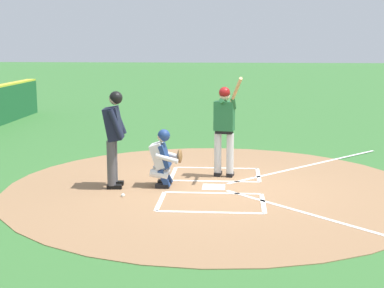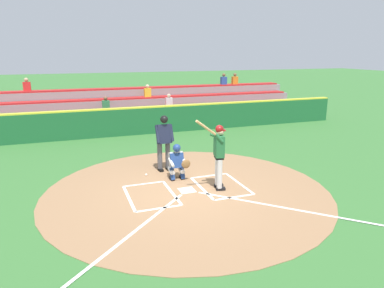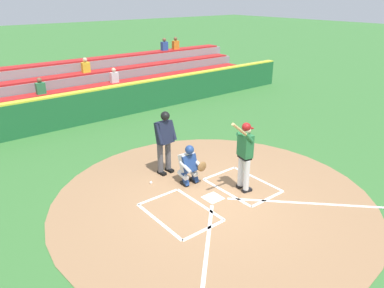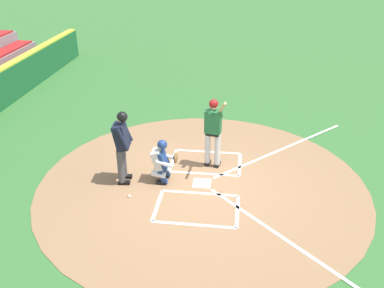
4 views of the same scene
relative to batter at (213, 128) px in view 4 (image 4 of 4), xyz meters
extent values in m
plane|color=#387033|center=(0.88, -0.19, -1.10)|extent=(120.00, 120.00, 0.00)
cylinder|color=#99704C|center=(0.88, -0.19, -1.09)|extent=(8.00, 8.00, 0.01)
cube|color=white|center=(0.88, -0.19, -1.08)|extent=(0.44, 0.44, 0.01)
cube|color=white|center=(-0.17, -1.09, -1.08)|extent=(1.20, 0.08, 0.01)
cube|color=white|center=(-0.17, 0.71, -1.08)|extent=(1.20, 0.08, 0.01)
cube|color=white|center=(0.43, -0.19, -1.08)|extent=(0.08, 1.80, 0.01)
cube|color=white|center=(-0.77, -0.19, -1.08)|extent=(0.08, 1.80, 0.01)
cube|color=white|center=(1.93, -1.09, -1.08)|extent=(1.20, 0.08, 0.01)
cube|color=white|center=(1.93, 0.71, -1.08)|extent=(1.20, 0.08, 0.01)
cube|color=white|center=(1.33, -0.19, -1.08)|extent=(0.08, 1.80, 0.01)
cube|color=white|center=(2.53, -0.19, -1.08)|extent=(0.08, 1.80, 0.01)
cube|color=white|center=(2.98, 1.91, -1.08)|extent=(3.73, 3.73, 0.01)
cube|color=white|center=(-1.22, 1.91, -1.08)|extent=(3.73, 3.73, 0.01)
cylinder|color=silver|center=(-0.04, -0.14, -0.60)|extent=(0.15, 0.15, 0.84)
cube|color=black|center=(-0.08, -0.13, -1.05)|extent=(0.28, 0.17, 0.09)
cylinder|color=silver|center=(0.01, 0.12, -0.60)|extent=(0.15, 0.15, 0.84)
cube|color=black|center=(-0.02, 0.13, -1.05)|extent=(0.28, 0.17, 0.09)
cube|color=black|center=(-0.01, -0.01, -0.13)|extent=(0.28, 0.38, 0.10)
cube|color=#236638|center=(-0.01, -0.01, 0.18)|extent=(0.31, 0.44, 0.60)
sphere|color=beige|center=(-0.03, -0.01, 0.59)|extent=(0.21, 0.21, 0.21)
sphere|color=maroon|center=(-0.01, -0.01, 0.66)|extent=(0.23, 0.23, 0.23)
cube|color=maroon|center=(-0.12, 0.01, 0.63)|extent=(0.14, 0.19, 0.02)
cylinder|color=#236638|center=(0.03, -0.03, 0.46)|extent=(0.44, 0.17, 0.21)
cylinder|color=#236638|center=(0.08, 0.17, 0.46)|extent=(0.28, 0.14, 0.29)
cylinder|color=tan|center=(0.46, 0.23, 0.76)|extent=(0.72, 0.23, 0.53)
cylinder|color=tan|center=(0.12, 0.15, 0.52)|extent=(0.09, 0.09, 0.08)
cube|color=black|center=(0.71, -1.16, -1.05)|extent=(0.13, 0.26, 0.09)
cube|color=navy|center=(0.71, -1.12, -0.90)|extent=(0.13, 0.25, 0.37)
cylinder|color=silver|center=(0.71, -1.22, -0.82)|extent=(0.16, 0.36, 0.21)
cube|color=black|center=(1.03, -1.17, -1.05)|extent=(0.13, 0.26, 0.09)
cube|color=navy|center=(1.03, -1.13, -0.90)|extent=(0.13, 0.25, 0.37)
cylinder|color=silver|center=(1.03, -1.23, -0.82)|extent=(0.16, 0.36, 0.21)
cube|color=silver|center=(0.87, -1.24, -0.48)|extent=(0.41, 0.37, 0.52)
cube|color=navy|center=(0.87, -1.13, -0.48)|extent=(0.42, 0.23, 0.46)
sphere|color=beige|center=(0.87, -1.17, -0.11)|extent=(0.21, 0.21, 0.21)
sphere|color=navy|center=(0.87, -1.15, -0.09)|extent=(0.24, 0.24, 0.24)
cylinder|color=silver|center=(0.67, -1.06, -0.50)|extent=(0.10, 0.45, 0.20)
cylinder|color=silver|center=(1.07, -1.07, -0.50)|extent=(0.10, 0.45, 0.20)
ellipsoid|color=brown|center=(0.68, -0.86, -0.53)|extent=(0.28, 0.11, 0.28)
cylinder|color=#4C4C51|center=(0.87, -2.14, -0.59)|extent=(0.16, 0.16, 0.86)
cube|color=black|center=(0.87, -2.09, -1.05)|extent=(0.15, 0.29, 0.09)
cylinder|color=#4C4C51|center=(1.15, -2.12, -0.59)|extent=(0.16, 0.16, 0.86)
cube|color=black|center=(1.15, -2.07, -1.05)|extent=(0.15, 0.29, 0.09)
cube|color=#191E33|center=(1.01, -2.09, 0.15)|extent=(0.46, 0.39, 0.66)
sphere|color=beige|center=(1.01, -2.05, 0.62)|extent=(0.22, 0.22, 0.22)
sphere|color=black|center=(1.01, -2.03, 0.64)|extent=(0.25, 0.25, 0.25)
cylinder|color=#191E33|center=(0.77, -2.03, 0.18)|extent=(0.12, 0.29, 0.56)
cylinder|color=#191E33|center=(1.25, -2.00, 0.18)|extent=(0.12, 0.29, 0.56)
sphere|color=white|center=(1.69, -1.80, -1.06)|extent=(0.07, 0.07, 0.07)
camera|label=1|loc=(11.55, 0.19, 1.72)|focal=53.32mm
camera|label=2|loc=(3.91, 8.64, 2.72)|focal=32.95mm
camera|label=3|loc=(6.29, 5.74, 3.70)|focal=34.21mm
camera|label=4|loc=(9.56, 0.67, 4.44)|focal=39.15mm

